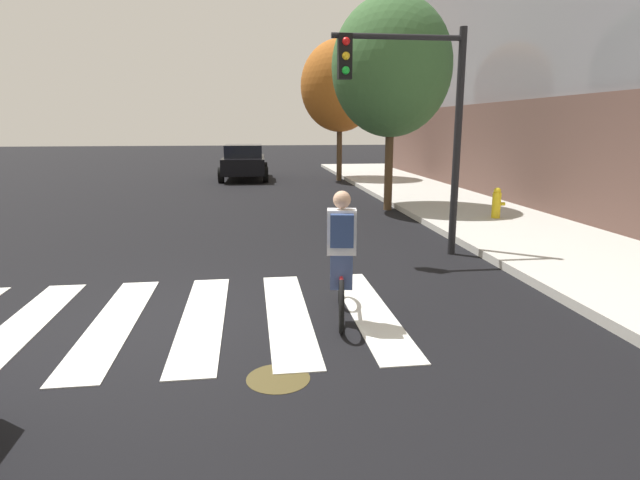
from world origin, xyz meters
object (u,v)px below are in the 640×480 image
Objects in this scene: street_tree_mid at (340,86)px; street_tree_near at (392,67)px; sedan_mid at (244,162)px; cyclist at (341,257)px; fire_hydrant at (497,203)px; manhole_cover at (278,378)px; traffic_light_near at (416,103)px.

street_tree_near is at bearing -89.99° from street_tree_mid.
cyclist reaches higher than sedan_mid.
cyclist is 9.70m from street_tree_near.
sedan_mid reaches higher than fire_hydrant.
street_tree_mid is at bearing 90.01° from street_tree_near.
street_tree_mid reaches higher than fire_hydrant.
manhole_cover is 11.59m from street_tree_near.
traffic_light_near reaches higher than sedan_mid.
fire_hydrant is at bearing 42.72° from traffic_light_near.
fire_hydrant is 0.13× the size of street_tree_mid.
street_tree_near is (2.94, 8.67, 3.23)m from cyclist.
manhole_cover is 1.93m from cyclist.
manhole_cover is 6.17m from traffic_light_near.
cyclist is 0.28× the size of street_tree_near.
cyclist is (0.89, 1.48, 0.84)m from manhole_cover.
street_tree_mid is at bearing 80.32° from cyclist.
sedan_mid is 18.31m from cyclist.
street_tree_near is at bearing 130.42° from fire_hydrant.
street_tree_near reaches higher than sedan_mid.
sedan_mid is 15.55m from traffic_light_near.
fire_hydrant is 4.87m from street_tree_near.
cyclist is 0.28× the size of street_tree_mid.
cyclist is 2.18× the size of fire_hydrant.
street_tree_near is (4.31, -9.59, 3.25)m from sedan_mid.
manhole_cover is 0.11× the size of street_tree_near.
cyclist is at bearing -121.13° from traffic_light_near.
street_tree_mid reaches higher than cyclist.
fire_hydrant is at bearing 50.20° from cyclist.
manhole_cover is at bearing -121.09° from cyclist.
street_tree_near reaches higher than manhole_cover.
street_tree_mid is at bearing -13.72° from sedan_mid.
fire_hydrant is 11.86m from street_tree_mid.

